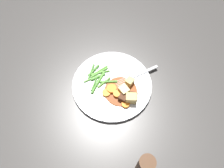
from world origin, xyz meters
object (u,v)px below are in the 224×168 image
Objects in this scene: dinner_plate at (112,85)px; meat_chunk_0 at (133,96)px; potato_chunk_2 at (130,82)px; carrot_slice_1 at (112,89)px; carrot_slice_3 at (126,104)px; fork at (136,76)px; potato_chunk_0 at (131,98)px; carrot_slice_2 at (107,93)px; pepper_mill at (144,167)px; carrot_slice_0 at (117,94)px; potato_chunk_1 at (124,90)px; meat_chunk_1 at (123,98)px.

dinner_plate is 11.15× the size of meat_chunk_0.
carrot_slice_1 is at bearing -130.76° from potato_chunk_2.
carrot_slice_3 is at bearing -32.24° from dinner_plate.
carrot_slice_1 reaches higher than fork.
potato_chunk_0 is 1.40× the size of meat_chunk_0.
meat_chunk_0 is at bearing -50.14° from potato_chunk_2.
carrot_slice_2 is at bearing 174.82° from carrot_slice_3.
pepper_mill is at bearing -50.43° from carrot_slice_3.
carrot_slice_2 is (0.00, -0.04, 0.01)m from dinner_plate.
meat_chunk_0 is 0.18× the size of pepper_mill.
potato_chunk_2 reaches higher than meat_chunk_0.
carrot_slice_2 is (-0.03, -0.01, -0.00)m from carrot_slice_0.
carrot_slice_1 is (-0.03, 0.01, -0.00)m from carrot_slice_0.
meat_chunk_0 is at bearing 73.01° from carrot_slice_3.
pepper_mill is (0.18, -0.19, 0.05)m from carrot_slice_0.
fork is at bearing 76.15° from carrot_slice_0.
potato_chunk_2 is 0.04m from fork.
potato_chunk_2 is at bearing 29.80° from dinner_plate.
meat_chunk_0 is (0.04, -0.00, -0.00)m from potato_chunk_1.
pepper_mill reaches higher than potato_chunk_0.
carrot_slice_2 reaches higher than fork.
carrot_slice_0 is 0.17× the size of fork.
fork is at bearing 63.69° from carrot_slice_2.
carrot_slice_0 reaches higher than dinner_plate.
meat_chunk_0 is at bearing 19.56° from carrot_slice_2.
meat_chunk_1 is at bearing -162.56° from potato_chunk_0.
dinner_plate is 10.40× the size of potato_chunk_2.
potato_chunk_1 is (0.02, 0.02, 0.01)m from carrot_slice_0.
carrot_slice_1 is 0.08m from potato_chunk_0.
carrot_slice_0 and carrot_slice_1 have the same top height.
dinner_plate is 9.76× the size of carrot_slice_2.
carrot_slice_0 is 0.07m from potato_chunk_2.
carrot_slice_2 is at bearing -172.00° from meat_chunk_1.
carrot_slice_0 is 0.97× the size of meat_chunk_0.
carrot_slice_3 is 0.04m from meat_chunk_0.
carrot_slice_0 reaches higher than carrot_slice_3.
dinner_plate is 1.90× the size of fork.
potato_chunk_2 reaches higher than carrot_slice_1.
potato_chunk_1 is at bearing 14.29° from carrot_slice_1.
potato_chunk_1 is (-0.03, 0.04, 0.01)m from carrot_slice_3.
pepper_mill reaches higher than fork.
potato_chunk_1 reaches higher than meat_chunk_0.
pepper_mill reaches higher than carrot_slice_1.
potato_chunk_0 is at bearing -74.46° from fork.
potato_chunk_1 is at bearing 154.81° from potato_chunk_0.
pepper_mill is at bearing -61.49° from fork.
carrot_slice_1 is 0.23× the size of fork.
meat_chunk_0 is at bearing 5.99° from carrot_slice_1.
carrot_slice_0 reaches higher than carrot_slice_2.
potato_chunk_0 reaches higher than meat_chunk_1.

